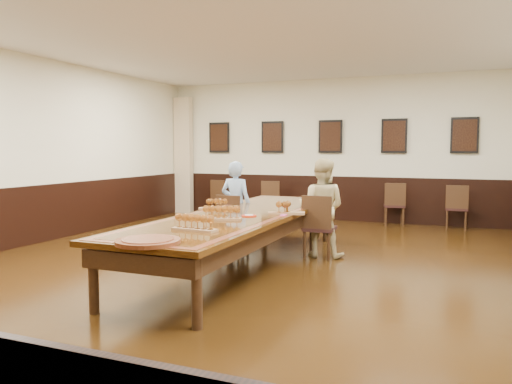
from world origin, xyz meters
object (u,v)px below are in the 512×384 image
at_px(chair_woman, 320,226).
at_px(spare_chair_b, 272,200).
at_px(conference_table, 242,223).
at_px(carved_platter, 148,241).
at_px(person_man, 236,205).
at_px(person_woman, 321,208).
at_px(spare_chair_a, 222,198).
at_px(chair_man, 233,222).
at_px(spare_chair_c, 394,204).
at_px(spare_chair_d, 457,207).

height_order(chair_woman, spare_chair_b, chair_woman).
relative_size(conference_table, carved_platter, 7.66).
bearing_deg(carved_platter, person_man, 101.33).
bearing_deg(spare_chair_b, person_woman, 110.41).
relative_size(spare_chair_a, person_man, 0.61).
relative_size(chair_man, conference_table, 0.18).
distance_m(chair_woman, spare_chair_c, 3.71).
relative_size(spare_chair_d, carved_platter, 1.39).
distance_m(chair_man, person_man, 0.28).
bearing_deg(chair_man, person_woman, -176.62).
distance_m(chair_man, spare_chair_b, 3.48).
bearing_deg(spare_chair_d, chair_woman, 61.80).
height_order(spare_chair_c, conference_table, spare_chair_c).
bearing_deg(person_man, spare_chair_d, -131.77).
xyz_separation_m(chair_man, spare_chair_d, (3.33, 3.53, 0.00)).
bearing_deg(carved_platter, conference_table, 91.85).
bearing_deg(chair_woman, conference_table, 49.61).
bearing_deg(person_man, chair_man, 90.00).
relative_size(chair_man, carved_platter, 1.37).
bearing_deg(conference_table, person_man, 118.14).
relative_size(chair_man, spare_chair_d, 0.99).
bearing_deg(chair_woman, person_woman, -90.00).
relative_size(person_man, person_woman, 0.96).
height_order(chair_woman, person_man, person_man).
height_order(spare_chair_d, person_man, person_man).
bearing_deg(spare_chair_a, spare_chair_d, -171.92).
xyz_separation_m(person_man, conference_table, (0.63, -1.17, -0.10)).
bearing_deg(person_man, chair_woman, 175.67).
bearing_deg(chair_woman, spare_chair_d, -118.60).
distance_m(spare_chair_c, person_woman, 3.63).
xyz_separation_m(spare_chair_a, carved_platter, (2.66, -6.98, 0.34)).
relative_size(spare_chair_a, spare_chair_d, 0.97).
relative_size(chair_woman, spare_chair_a, 1.08).
relative_size(spare_chair_c, conference_table, 0.18).
xyz_separation_m(spare_chair_b, spare_chair_d, (3.94, 0.11, 0.00)).
height_order(person_man, conference_table, person_man).
bearing_deg(spare_chair_b, person_man, 89.62).
bearing_deg(person_woman, conference_table, 52.33).
bearing_deg(chair_man, person_man, -90.00).
distance_m(spare_chair_b, spare_chair_c, 2.72).
bearing_deg(spare_chair_c, spare_chair_d, 166.87).
xyz_separation_m(spare_chair_d, person_man, (-3.33, -3.44, 0.26)).
height_order(spare_chair_a, person_man, person_man).
distance_m(spare_chair_d, carved_platter, 7.43).
relative_size(spare_chair_a, person_woman, 0.59).
relative_size(chair_woman, person_man, 0.66).
bearing_deg(person_man, spare_chair_a, -58.39).
xyz_separation_m(spare_chair_b, conference_table, (1.24, -4.50, 0.16)).
distance_m(spare_chair_b, carved_platter, 6.96).
height_order(person_man, carved_platter, person_man).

